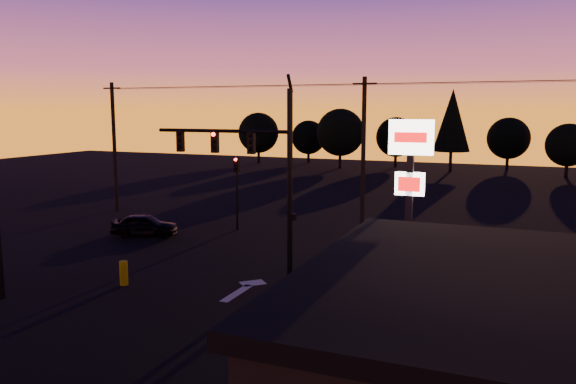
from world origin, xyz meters
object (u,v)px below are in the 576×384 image
pylon_sign (410,175)px  car_left (145,225)px  suv_parked (475,342)px  secondary_signal (237,182)px  bollard (124,273)px  car_right (402,248)px  traffic_signal_mast (256,161)px

pylon_sign → car_left: size_ratio=1.84×
car_left → suv_parked: size_ratio=0.67×
secondary_signal → bollard: (0.73, -11.34, -2.36)m
pylon_sign → suv_parked: bearing=-54.8°
secondary_signal → bollard: bearing=-86.3°
pylon_sign → suv_parked: 6.12m
secondary_signal → bollard: secondary_signal is taller
car_left → car_right: (14.67, -0.07, 0.09)m
traffic_signal_mast → car_left: (-8.99, 3.98, -4.31)m
pylon_sign → bollard: pylon_sign is taller
traffic_signal_mast → suv_parked: 12.22m
bollard → car_left: bearing=121.6°
secondary_signal → suv_parked: bearing=-43.1°
bollard → car_right: car_right is taller
car_left → car_right: size_ratio=0.74×
traffic_signal_mast → car_right: traffic_signal_mast is taller
pylon_sign → secondary_signal: bearing=140.2°
car_left → traffic_signal_mast: bearing=-133.1°
car_left → secondary_signal: bearing=-68.6°
bollard → car_right: bearing=38.2°
pylon_sign → suv_parked: pylon_sign is taller
car_left → bollard: bearing=-167.6°
secondary_signal → suv_parked: size_ratio=0.78×
car_right → secondary_signal: bearing=-123.2°
traffic_signal_mast → secondary_signal: 9.19m
bollard → traffic_signal_mast: bearing=42.7°
pylon_sign → suv_parked: size_ratio=1.22×
car_right → suv_parked: suv_parked is taller
suv_parked → bollard: bearing=178.9°
suv_parked → car_right: bearing=120.1°
car_right → car_left: bearing=-104.8°
suv_parked → car_left: bearing=159.9°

